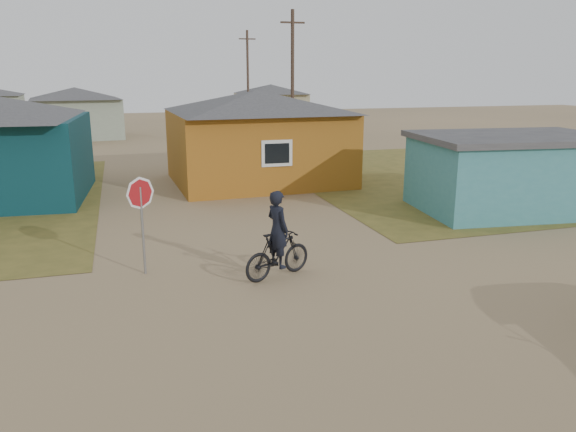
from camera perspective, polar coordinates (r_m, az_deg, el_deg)
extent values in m
plane|color=#967C57|center=(10.88, 1.75, -10.66)|extent=(120.00, 120.00, 0.00)
cube|color=olive|center=(28.53, 20.61, 4.17)|extent=(20.00, 18.00, 0.00)
cube|color=#995B17|center=(24.22, -3.07, 6.98)|extent=(7.21, 6.24, 3.00)
pyramid|color=#3B3A3D|center=(24.05, -3.13, 11.60)|extent=(7.72, 6.76, 0.90)
cube|color=silver|center=(21.29, -1.14, 6.39)|extent=(1.20, 0.06, 1.00)
cube|color=black|center=(21.26, -1.12, 6.38)|extent=(0.95, 0.04, 0.75)
cube|color=teal|center=(20.55, 21.66, 3.82)|extent=(6.39, 4.61, 2.40)
cube|color=#3B3A3D|center=(20.38, 21.99, 7.41)|extent=(6.71, 4.93, 0.20)
cube|color=gray|center=(43.56, -20.64, 9.24)|extent=(6.49, 5.60, 2.80)
pyramid|color=#3B3A3D|center=(43.47, -20.86, 11.60)|extent=(7.04, 6.15, 0.80)
cube|color=tan|center=(51.17, -1.76, 10.77)|extent=(6.41, 5.50, 2.80)
pyramid|color=#3B3A3D|center=(51.09, -1.78, 12.78)|extent=(6.95, 6.05, 0.80)
cylinder|color=#423127|center=(32.80, 0.46, 13.31)|extent=(0.20, 0.20, 8.00)
cube|color=#423127|center=(32.91, 0.47, 19.06)|extent=(1.40, 0.10, 0.10)
cylinder|color=#423127|center=(48.53, -4.10, 13.61)|extent=(0.20, 0.20, 8.00)
cube|color=#423127|center=(48.60, -4.17, 17.51)|extent=(1.40, 0.10, 0.10)
cylinder|color=gray|center=(13.41, -14.54, -1.49)|extent=(0.06, 0.06, 2.08)
imported|color=black|center=(12.92, -1.05, -3.94)|extent=(1.87, 1.16, 1.09)
imported|color=black|center=(12.74, -1.06, -1.34)|extent=(0.64, 0.77, 1.79)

